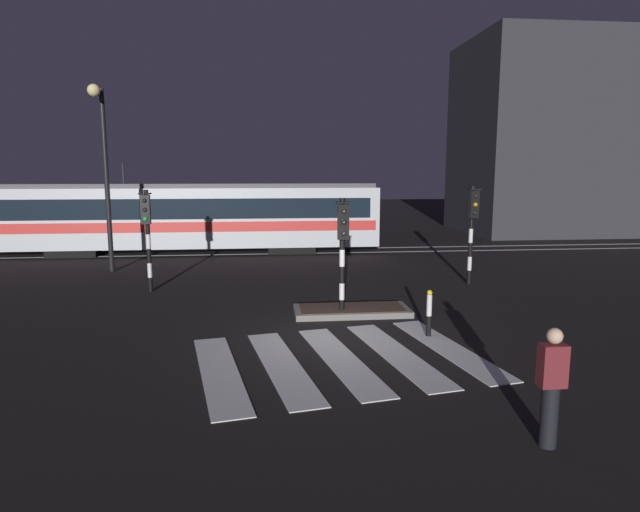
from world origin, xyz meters
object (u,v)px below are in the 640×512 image
object	(u,v)px
traffic_light_corner_far_right	(473,220)
pedestrian_waiting_at_kerb	(551,387)
traffic_light_corner_far_left	(147,225)
street_lamp_trackside_left	(103,156)
traffic_light_median_centre	(343,240)
tram	(185,216)
bollard_island_edge	(429,313)

from	to	relation	value
traffic_light_corner_far_right	pedestrian_waiting_at_kerb	bearing A→B (deg)	-105.97
traffic_light_corner_far_left	pedestrian_waiting_at_kerb	bearing A→B (deg)	-54.35
traffic_light_corner_far_right	street_lamp_trackside_left	size ratio (longest dim) A/B	0.49
traffic_light_median_centre	tram	size ratio (longest dim) A/B	0.17
pedestrian_waiting_at_kerb	bollard_island_edge	world-z (taller)	pedestrian_waiting_at_kerb
traffic_light_corner_far_left	bollard_island_edge	bearing A→B (deg)	-36.30
street_lamp_trackside_left	tram	distance (m)	5.79
tram	traffic_light_corner_far_left	bearing A→B (deg)	-89.95
traffic_light_corner_far_right	street_lamp_trackside_left	bearing A→B (deg)	164.48
street_lamp_trackside_left	tram	world-z (taller)	street_lamp_trackside_left
traffic_light_median_centre	pedestrian_waiting_at_kerb	world-z (taller)	traffic_light_median_centre
traffic_light_median_centre	bollard_island_edge	bearing A→B (deg)	-47.54
traffic_light_median_centre	tram	bearing A→B (deg)	115.59
traffic_light_median_centre	street_lamp_trackside_left	xyz separation A→B (m)	(-7.84, 7.12, 2.29)
bollard_island_edge	street_lamp_trackside_left	bearing A→B (deg)	136.73
traffic_light_median_centre	traffic_light_corner_far_right	size ratio (longest dim) A/B	0.94
traffic_light_corner_far_left	pedestrian_waiting_at_kerb	size ratio (longest dim) A/B	1.89
traffic_light_median_centre	traffic_light_corner_far_right	xyz separation A→B (m)	(4.89, 3.58, 0.13)
traffic_light_corner_far_right	street_lamp_trackside_left	distance (m)	13.39
traffic_light_corner_far_right	bollard_island_edge	bearing A→B (deg)	-119.85
traffic_light_corner_far_left	traffic_light_corner_far_right	bearing A→B (deg)	0.33
traffic_light_corner_far_right	tram	bearing A→B (deg)	142.05
traffic_light_corner_far_right	bollard_island_edge	xyz separation A→B (m)	(-3.15, -5.49, -1.63)
street_lamp_trackside_left	tram	size ratio (longest dim) A/B	0.38
traffic_light_corner_far_left	bollard_island_edge	distance (m)	9.30
traffic_light_median_centre	pedestrian_waiting_at_kerb	size ratio (longest dim) A/B	1.83
traffic_light_corner_far_left	street_lamp_trackside_left	distance (m)	4.76
traffic_light_corner_far_left	pedestrian_waiting_at_kerb	world-z (taller)	traffic_light_corner_far_left
street_lamp_trackside_left	pedestrian_waiting_at_kerb	distance (m)	17.46
traffic_light_corner_far_right	traffic_light_median_centre	bearing A→B (deg)	-143.80
traffic_light_median_centre	traffic_light_corner_far_right	world-z (taller)	traffic_light_corner_far_right
pedestrian_waiting_at_kerb	traffic_light_corner_far_left	bearing A→B (deg)	125.65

